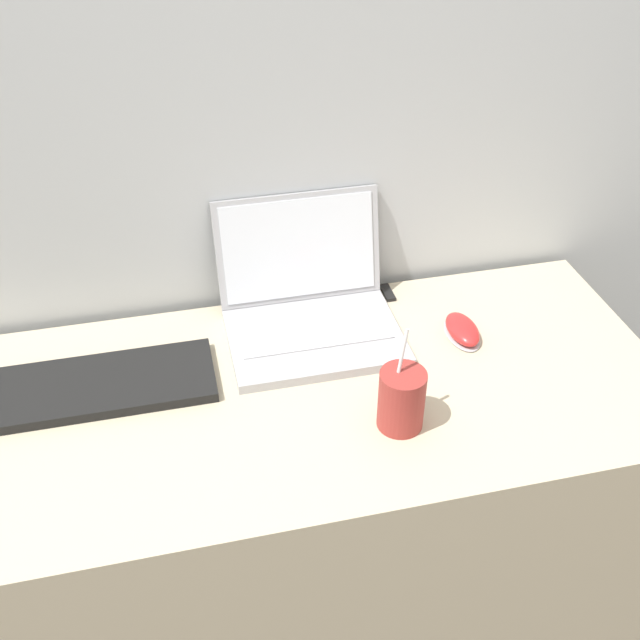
{
  "coord_description": "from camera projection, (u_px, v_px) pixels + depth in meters",
  "views": [
    {
      "loc": [
        -0.2,
        -0.71,
        1.68
      ],
      "look_at": [
        0.06,
        0.4,
        0.84
      ],
      "focal_mm": 42.0,
      "sensor_mm": 36.0,
      "label": 1
    }
  ],
  "objects": [
    {
      "name": "computer_mouse",
      "position": [
        462.0,
        330.0,
        1.5
      ],
      "size": [
        0.06,
        0.12,
        0.03
      ],
      "color": "#B2B2B7",
      "rests_on": "desk"
    },
    {
      "name": "laptop",
      "position": [
        309.0,
        305.0,
        1.51
      ],
      "size": [
        0.34,
        0.31,
        0.24
      ],
      "color": "#ADADB2",
      "rests_on": "desk"
    },
    {
      "name": "wall_back",
      "position": [
        256.0,
        60.0,
        1.35
      ],
      "size": [
        7.0,
        0.04,
        2.5
      ],
      "color": "silver",
      "rests_on": "ground_plane"
    },
    {
      "name": "desk",
      "position": [
        302.0,
        521.0,
        1.6
      ],
      "size": [
        1.4,
        0.61,
        0.75
      ],
      "color": "beige",
      "rests_on": "ground_plane"
    },
    {
      "name": "usb_stick",
      "position": [
        388.0,
        293.0,
        1.63
      ],
      "size": [
        0.02,
        0.06,
        0.01
      ],
      "color": "black",
      "rests_on": "desk"
    },
    {
      "name": "external_keyboard",
      "position": [
        104.0,
        385.0,
        1.38
      ],
      "size": [
        0.41,
        0.17,
        0.02
      ],
      "color": "black",
      "rests_on": "desk"
    },
    {
      "name": "drink_cup",
      "position": [
        401.0,
        399.0,
        1.28
      ],
      "size": [
        0.08,
        0.08,
        0.2
      ],
      "color": "#9E332D",
      "rests_on": "desk"
    }
  ]
}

